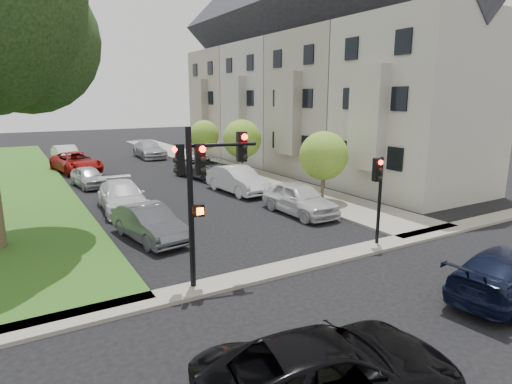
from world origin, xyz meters
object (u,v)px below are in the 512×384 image
small_tree_b (242,139)px  car_parked_4 (149,150)px  traffic_signal_main (202,179)px  car_parked_1 (237,180)px  car_parked_9 (66,155)px  car_parked_5 (149,223)px  car_cross_near (331,372)px  small_tree_c (204,135)px  small_tree_a (324,156)px  car_parked_2 (207,168)px  car_parked_0 (300,199)px  traffic_signal_secondary (378,185)px  car_parked_6 (122,197)px  car_parked_7 (89,177)px  car_parked_8 (76,162)px

small_tree_b → car_parked_4: 13.49m
traffic_signal_main → car_parked_1: 13.16m
traffic_signal_main → car_parked_9: 28.46m
traffic_signal_main → car_parked_5: 5.70m
traffic_signal_main → car_cross_near: 6.46m
small_tree_c → car_parked_1: small_tree_c is taller
small_tree_a → car_parked_2: bearing=103.5°
small_tree_c → car_cross_near: small_tree_c is taller
car_cross_near → car_parked_4: (6.91, 34.24, 0.08)m
small_tree_a → car_parked_0: (-2.34, -1.15, -1.80)m
traffic_signal_main → car_parked_4: bearing=76.4°
traffic_signal_secondary → car_parked_0: size_ratio=0.76×
small_tree_a → car_parked_0: size_ratio=0.85×
car_cross_near → car_parked_1: bearing=-11.9°
car_parked_1 → car_parked_4: size_ratio=0.90×
traffic_signal_secondary → car_parked_4: 28.42m
car_parked_1 → car_parked_2: car_parked_1 is taller
car_parked_6 → car_cross_near: bearing=-86.3°
car_parked_0 → car_parked_7: size_ratio=1.19×
car_parked_1 → car_parked_5: size_ratio=1.13×
car_parked_4 → car_parked_1: bearing=-88.7°
car_parked_7 → car_parked_9: (0.06, 11.18, 0.12)m
car_parked_0 → car_parked_4: size_ratio=0.85×
traffic_signal_main → car_parked_4: size_ratio=0.90×
car_parked_8 → car_parked_9: bearing=80.5°
car_parked_5 → car_parked_7: (-0.28, 12.09, -0.05)m
small_tree_a → car_parked_6: (-9.62, 3.84, -1.84)m
car_parked_4 → car_parked_8: 8.74m
car_parked_5 → traffic_signal_main: bearing=-97.6°
traffic_signal_secondary → car_cross_near: traffic_signal_secondary is taller
traffic_signal_main → car_parked_4: 29.26m
car_cross_near → car_parked_0: bearing=-22.9°
traffic_signal_main → car_parked_7: size_ratio=1.26×
traffic_signal_secondary → car_cross_near: size_ratio=0.68×
car_cross_near → small_tree_a: bearing=-27.7°
small_tree_c → car_parked_1: (-2.71, -10.97, -1.68)m
car_parked_2 → small_tree_a: bearing=-87.1°
small_tree_b → car_parked_9: 16.56m
car_parked_5 → car_parked_6: bearing=78.9°
car_parked_2 → car_parked_7: 7.77m
car_parked_1 → car_parked_9: (-7.29, 17.44, -0.02)m
car_parked_9 → traffic_signal_secondary: bearing=-80.4°
car_parked_4 → car_parked_5: car_parked_4 is taller
car_cross_near → car_parked_5: bearing=11.1°
small_tree_b → traffic_signal_secondary: size_ratio=1.19×
car_cross_near → car_parked_8: 29.17m
car_parked_2 → car_parked_8: bearing=126.1°
car_parked_1 → car_parked_9: 18.90m
small_tree_a → car_parked_2: (-2.35, 9.82, -1.83)m
car_parked_0 → car_parked_7: car_parked_0 is taller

